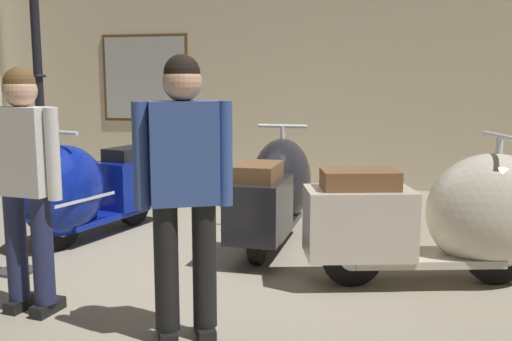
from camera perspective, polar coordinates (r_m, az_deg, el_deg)
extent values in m
plane|color=gray|center=(4.77, -4.52, -9.79)|extent=(60.00, 60.00, 0.00)
cube|color=beige|center=(8.49, 3.94, 9.82)|extent=(18.00, 0.20, 3.34)
cube|color=brown|center=(9.04, -10.76, 8.85)|extent=(1.36, 0.03, 1.29)
cube|color=#B2B2AD|center=(9.02, -10.80, 8.85)|extent=(1.28, 0.01, 1.21)
cylinder|color=black|center=(5.60, -18.59, -5.10)|extent=(0.19, 0.44, 0.44)
cylinder|color=silver|center=(5.60, -18.59, -5.10)|extent=(0.15, 0.22, 0.20)
cylinder|color=black|center=(6.34, -11.84, -3.23)|extent=(0.19, 0.44, 0.44)
cylinder|color=silver|center=(6.34, -11.84, -3.23)|extent=(0.15, 0.22, 0.20)
cube|color=navy|center=(5.96, -14.99, -4.32)|extent=(0.63, 1.10, 0.05)
ellipsoid|color=navy|center=(5.57, -18.34, -1.88)|extent=(0.77, 1.03, 0.83)
cube|color=navy|center=(6.26, -12.16, -1.15)|extent=(0.60, 0.83, 0.48)
cube|color=black|center=(6.21, -12.25, 1.63)|extent=(0.42, 0.58, 0.13)
sphere|color=silver|center=(5.33, -20.82, 0.01)|extent=(0.16, 0.16, 0.16)
cylinder|color=silver|center=(5.49, -18.78, 1.97)|extent=(0.05, 0.05, 0.31)
cylinder|color=silver|center=(5.48, -18.86, 3.56)|extent=(0.47, 0.15, 0.03)
cube|color=silver|center=(5.39, -16.25, -2.73)|extent=(0.19, 0.71, 0.03)
cylinder|color=black|center=(5.89, 2.60, -3.93)|extent=(0.09, 0.44, 0.44)
cylinder|color=silver|center=(5.89, 2.60, -3.93)|extent=(0.11, 0.20, 0.20)
cylinder|color=black|center=(4.90, 0.20, -6.56)|extent=(0.09, 0.44, 0.44)
cylinder|color=silver|center=(4.90, 0.20, -6.56)|extent=(0.11, 0.20, 0.20)
cube|color=black|center=(5.40, 1.51, -5.35)|extent=(0.40, 1.05, 0.06)
ellipsoid|color=black|center=(5.78, 2.52, -1.01)|extent=(0.58, 0.93, 0.84)
cube|color=black|center=(4.88, 0.32, -3.68)|extent=(0.45, 0.75, 0.49)
cube|color=brown|center=(4.83, 0.33, -0.10)|extent=(0.31, 0.53, 0.13)
sphere|color=silver|center=(6.05, 3.11, 1.63)|extent=(0.17, 0.17, 0.17)
cylinder|color=silver|center=(5.76, 2.61, 2.82)|extent=(0.05, 0.05, 0.31)
cylinder|color=silver|center=(5.74, 2.62, 4.35)|extent=(0.49, 0.04, 0.04)
cylinder|color=black|center=(4.78, 22.32, -7.53)|extent=(0.47, 0.21, 0.46)
cylinder|color=silver|center=(4.78, 22.32, -7.53)|extent=(0.23, 0.16, 0.21)
cylinder|color=black|center=(4.45, 9.31, -8.17)|extent=(0.47, 0.21, 0.46)
cylinder|color=silver|center=(4.45, 9.31, -8.17)|extent=(0.23, 0.16, 0.21)
cube|color=beige|center=(4.59, 16.04, -8.16)|extent=(1.16, 0.69, 0.06)
ellipsoid|color=beige|center=(4.68, 21.91, -3.72)|extent=(1.09, 0.83, 0.87)
cube|color=beige|center=(4.39, 9.98, -5.00)|extent=(0.87, 0.65, 0.50)
cube|color=brown|center=(4.33, 10.09, -0.87)|extent=(0.62, 0.46, 0.14)
cylinder|color=silver|center=(4.63, 22.59, 1.13)|extent=(0.05, 0.05, 0.32)
cylinder|color=silver|center=(4.61, 22.70, 3.11)|extent=(0.17, 0.50, 0.04)
cylinder|color=black|center=(7.92, -19.91, -2.11)|extent=(0.28, 0.28, 0.18)
cylinder|color=black|center=(7.79, -20.43, 7.71)|extent=(0.11, 0.11, 2.53)
torus|color=black|center=(7.79, -20.48, 8.64)|extent=(0.19, 0.19, 0.04)
cube|color=black|center=(4.18, -19.62, -12.47)|extent=(0.13, 0.26, 0.08)
cylinder|color=#23284C|center=(4.03, -20.12, -6.77)|extent=(0.14, 0.14, 0.79)
cube|color=black|center=(4.31, -21.84, -11.93)|extent=(0.13, 0.26, 0.08)
cylinder|color=#23284C|center=(4.17, -22.36, -6.39)|extent=(0.14, 0.14, 0.79)
cube|color=silver|center=(3.99, -21.74, 1.77)|extent=(0.39, 0.24, 0.56)
cylinder|color=silver|center=(3.84, -19.21, 1.51)|extent=(0.09, 0.09, 0.58)
sphere|color=tan|center=(3.96, -22.05, 7.24)|extent=(0.21, 0.21, 0.21)
sphere|color=brown|center=(3.96, -22.09, 7.93)|extent=(0.20, 0.20, 0.20)
cube|color=black|center=(3.63, -5.01, -15.26)|extent=(0.21, 0.28, 0.08)
cylinder|color=black|center=(3.45, -5.06, -8.53)|extent=(0.14, 0.14, 0.82)
cube|color=black|center=(3.61, -8.60, -15.49)|extent=(0.21, 0.28, 0.08)
cylinder|color=black|center=(3.43, -8.75, -8.73)|extent=(0.14, 0.14, 0.82)
cube|color=#334C8C|center=(3.31, -7.09, 1.70)|extent=(0.43, 0.35, 0.58)
cylinder|color=#334C8C|center=(3.34, -3.07, 1.66)|extent=(0.09, 0.09, 0.60)
cylinder|color=#334C8C|center=(3.29, -11.17, 1.39)|extent=(0.09, 0.09, 0.60)
sphere|color=tan|center=(3.28, -7.23, 8.58)|extent=(0.22, 0.22, 0.22)
sphere|color=black|center=(3.28, -7.24, 9.45)|extent=(0.20, 0.20, 0.20)
cylinder|color=#333338|center=(5.10, -22.31, -9.06)|extent=(0.28, 0.28, 0.02)
cylinder|color=#A5A5AD|center=(4.97, -22.65, -3.35)|extent=(0.04, 0.04, 1.01)
cube|color=silver|center=(4.89, -23.02, 2.71)|extent=(0.27, 0.35, 0.12)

